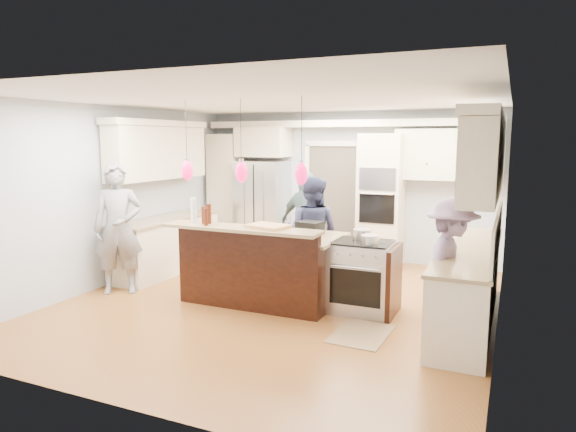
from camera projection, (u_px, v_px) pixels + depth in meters
name	position (u px, v px, depth m)	size (l,w,h in m)	color
ground_plane	(278.00, 303.00, 6.95)	(6.00, 6.00, 0.00)	#A76E2D
room_shell	(277.00, 169.00, 6.68)	(5.54, 6.04, 2.72)	#B2BCC6
refrigerator	(262.00, 208.00, 9.83)	(0.90, 0.70, 1.80)	#B7B7BC
oven_column	(381.00, 200.00, 8.90)	(0.72, 0.69, 2.30)	beige
back_upper_cabinets	(304.00, 168.00, 9.50)	(5.30, 0.61, 2.54)	beige
right_counter_run	(474.00, 237.00, 6.09)	(0.64, 3.10, 2.51)	beige
left_cabinets	(164.00, 209.00, 8.50)	(0.64, 2.30, 2.51)	beige
kitchen_island	(263.00, 265.00, 7.04)	(2.10, 1.46, 1.12)	black
island_range	(365.00, 277.00, 6.55)	(0.82, 0.71, 0.92)	#B7B7BC
pendant_lights	(241.00, 172.00, 6.32)	(1.75, 0.15, 1.03)	black
person_bar_end	(118.00, 229.00, 7.32)	(0.68, 0.45, 1.88)	gray
person_far_left	(312.00, 233.00, 7.53)	(0.81, 0.63, 1.67)	#272C4C
person_far_right	(306.00, 223.00, 8.37)	(0.99, 0.41, 1.69)	slate
person_range_side	(451.00, 267.00, 5.71)	(1.02, 0.59, 1.58)	gray
floor_rug	(362.00, 334.00, 5.85)	(0.59, 0.86, 0.01)	#9B7954
water_bottle	(194.00, 210.00, 6.68)	(0.08, 0.08, 0.33)	silver
beer_bottle_a	(209.00, 214.00, 6.61)	(0.06, 0.06, 0.26)	#42190B
beer_bottle_b	(206.00, 217.00, 6.48)	(0.06, 0.06, 0.22)	#42190B
beer_bottle_c	(204.00, 215.00, 6.59)	(0.06, 0.06, 0.23)	#42190B
drink_can	(205.00, 219.00, 6.64)	(0.07, 0.07, 0.13)	#B7B7BC
cutting_board	(268.00, 226.00, 6.33)	(0.49, 0.35, 0.04)	tan
pot_large	(362.00, 234.00, 6.61)	(0.23, 0.23, 0.13)	#B7B7BC
pot_small	(370.00, 240.00, 6.33)	(0.22, 0.22, 0.11)	#B7B7BC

